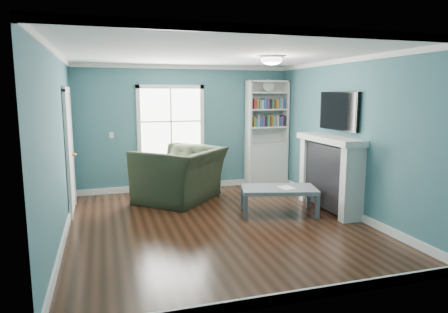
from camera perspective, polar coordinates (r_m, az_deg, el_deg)
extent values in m
plane|color=black|center=(6.33, -0.84, -9.65)|extent=(5.00, 5.00, 0.00)
plane|color=#376E73|center=(8.46, -5.57, 4.05)|extent=(4.50, 0.00, 4.50)
plane|color=#376E73|center=(3.73, 9.82, -2.30)|extent=(4.50, 0.00, 4.50)
plane|color=#376E73|center=(5.84, -22.62, 1.19)|extent=(0.00, 5.00, 5.00)
plane|color=#376E73|center=(7.00, 17.15, 2.67)|extent=(0.00, 5.00, 5.00)
plane|color=white|center=(6.02, -0.90, 14.50)|extent=(5.00, 5.00, 0.00)
cube|color=white|center=(8.64, -5.42, -4.18)|extent=(4.50, 0.03, 0.12)
cube|color=white|center=(4.16, 9.24, -19.25)|extent=(4.50, 0.03, 0.12)
cube|color=white|center=(6.11, -21.77, -10.39)|extent=(0.03, 5.00, 0.12)
cube|color=white|center=(7.22, 16.60, -7.16)|extent=(0.03, 5.00, 0.12)
cube|color=white|center=(8.42, -5.67, 12.61)|extent=(4.50, 0.04, 0.08)
cube|color=white|center=(3.71, 10.21, 17.19)|extent=(4.50, 0.04, 0.08)
cube|color=white|center=(5.82, -23.19, 13.60)|extent=(0.04, 5.00, 0.08)
cube|color=white|center=(6.97, 17.50, 13.01)|extent=(0.04, 5.00, 0.08)
cube|color=white|center=(8.39, -7.59, 5.00)|extent=(1.24, 0.01, 1.34)
cube|color=white|center=(8.29, -12.10, 4.83)|extent=(0.08, 0.06, 1.50)
cube|color=white|center=(8.50, -3.17, 5.12)|extent=(0.08, 0.06, 1.50)
cube|color=white|center=(8.45, -7.48, 0.18)|extent=(1.40, 0.06, 0.08)
cube|color=white|center=(8.35, -7.68, 9.86)|extent=(1.40, 0.06, 0.08)
cube|color=white|center=(8.37, -7.58, 4.99)|extent=(1.24, 0.03, 0.03)
cube|color=white|center=(8.37, -7.58, 4.99)|extent=(0.03, 0.03, 1.34)
cube|color=silver|center=(8.89, 6.03, -1.24)|extent=(0.90, 0.35, 0.90)
cube|color=silver|center=(8.61, 3.51, 6.16)|extent=(0.04, 0.35, 1.40)
cube|color=silver|center=(8.94, 8.71, 6.18)|extent=(0.04, 0.35, 1.40)
cube|color=silver|center=(8.92, 5.74, 6.23)|extent=(0.90, 0.02, 1.40)
cube|color=silver|center=(8.76, 6.23, 10.62)|extent=(0.90, 0.35, 0.04)
cube|color=silver|center=(8.82, 6.08, 1.76)|extent=(0.84, 0.33, 0.03)
cube|color=silver|center=(8.78, 6.13, 4.22)|extent=(0.84, 0.33, 0.03)
cube|color=silver|center=(8.76, 6.17, 6.70)|extent=(0.84, 0.33, 0.03)
cube|color=silver|center=(8.75, 6.21, 9.05)|extent=(0.84, 0.33, 0.03)
cube|color=olive|center=(8.76, 6.19, 5.03)|extent=(0.70, 0.25, 0.22)
cube|color=teal|center=(8.74, 6.23, 7.51)|extent=(0.70, 0.25, 0.22)
cylinder|color=beige|center=(8.71, 6.35, 10.01)|extent=(0.26, 0.06, 0.26)
cube|color=black|center=(7.18, 14.94, -2.74)|extent=(0.30, 1.20, 1.10)
cube|color=black|center=(7.21, 14.75, -4.31)|extent=(0.22, 0.65, 0.70)
cube|color=silver|center=(6.62, 17.85, -3.84)|extent=(0.36, 0.16, 1.20)
cube|color=silver|center=(7.74, 12.21, -1.81)|extent=(0.36, 0.16, 1.20)
cube|color=silver|center=(7.06, 14.88, 2.41)|extent=(0.44, 1.58, 0.10)
cube|color=black|center=(7.11, 16.07, 6.25)|extent=(0.06, 1.10, 0.65)
cube|color=silver|center=(7.25, -21.24, 0.48)|extent=(0.04, 0.80, 2.05)
cube|color=white|center=(6.81, -21.43, -0.06)|extent=(0.05, 0.08, 2.13)
cube|color=white|center=(7.70, -20.93, 0.95)|extent=(0.05, 0.08, 2.13)
cube|color=white|center=(7.18, -21.65, 8.91)|extent=(0.05, 0.98, 0.08)
sphere|color=#BF8C3F|center=(7.56, -20.59, 0.25)|extent=(0.07, 0.07, 0.07)
ellipsoid|color=white|center=(6.41, 6.82, 13.56)|extent=(0.34, 0.34, 0.15)
cylinder|color=white|center=(6.42, 6.83, 13.96)|extent=(0.38, 0.38, 0.03)
cube|color=white|center=(8.29, -15.77, 2.96)|extent=(0.08, 0.01, 0.12)
imported|color=black|center=(7.61, -6.24, -1.31)|extent=(1.77, 1.80, 1.34)
cube|color=#4D555C|center=(6.52, 3.11, -7.32)|extent=(0.08, 0.08, 0.38)
cube|color=#4D555C|center=(6.72, 13.19, -7.05)|extent=(0.08, 0.08, 0.38)
cube|color=#4D555C|center=(7.11, 2.70, -5.94)|extent=(0.08, 0.08, 0.38)
cube|color=#4D555C|center=(7.29, 11.97, -5.75)|extent=(0.08, 0.08, 0.38)
cube|color=slate|center=(6.83, 7.83, -4.69)|extent=(1.37, 0.98, 0.07)
cube|color=white|center=(6.83, 8.93, -4.41)|extent=(0.26, 0.31, 0.00)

